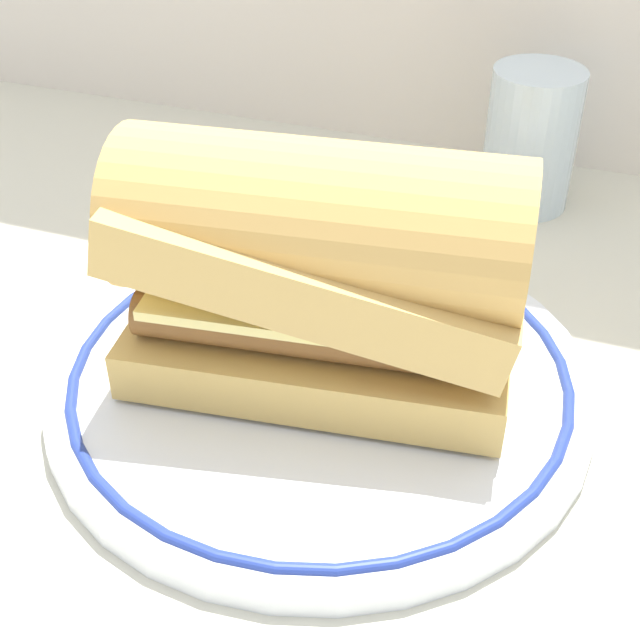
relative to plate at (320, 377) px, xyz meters
The scene contains 4 objects.
ground_plane 0.03m from the plate, 131.25° to the right, with size 1.50×1.50×0.00m, color beige.
plate is the anchor object (origin of this frame).
sausage_sandwich 0.07m from the plate, 135.00° to the right, with size 0.20×0.12×0.12m.
drinking_glass 0.25m from the plate, 74.23° to the left, with size 0.06×0.06×0.10m.
Camera 1 is at (0.14, -0.31, 0.31)m, focal length 49.53 mm.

